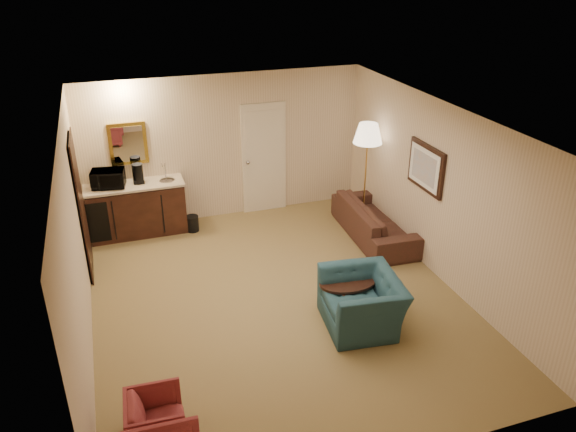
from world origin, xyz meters
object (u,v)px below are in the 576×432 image
(teal_armchair, at_px, (362,294))
(microwave, at_px, (108,177))
(waste_bin, at_px, (192,223))
(sofa, at_px, (374,215))
(coffee_maker, at_px, (138,174))
(wetbar_cabinet, at_px, (137,209))
(floor_lamp, at_px, (365,175))
(coffee_table, at_px, (347,295))
(rose_chair_near, at_px, (156,417))

(teal_armchair, height_order, microwave, microwave)
(waste_bin, distance_m, microwave, 1.62)
(sofa, relative_size, coffee_maker, 6.14)
(wetbar_cabinet, xyz_separation_m, floor_lamp, (3.85, -0.89, 0.47))
(wetbar_cabinet, relative_size, floor_lamp, 0.88)
(coffee_table, height_order, floor_lamp, floor_lamp)
(rose_chair_near, relative_size, coffee_maker, 1.73)
(coffee_table, bearing_deg, floor_lamp, 60.01)
(coffee_table, relative_size, floor_lamp, 0.43)
(floor_lamp, height_order, waste_bin, floor_lamp)
(coffee_maker, bearing_deg, sofa, -28.56)
(sofa, xyz_separation_m, microwave, (-4.20, 1.43, 0.70))
(wetbar_cabinet, height_order, teal_armchair, teal_armchair)
(wetbar_cabinet, height_order, coffee_maker, coffee_maker)
(wetbar_cabinet, height_order, rose_chair_near, wetbar_cabinet)
(floor_lamp, xyz_separation_m, coffee_maker, (-3.76, 0.92, 0.15))
(sofa, bearing_deg, teal_armchair, 152.77)
(microwave, relative_size, coffee_maker, 1.58)
(wetbar_cabinet, bearing_deg, sofa, -20.49)
(sofa, relative_size, coffee_table, 2.55)
(sofa, relative_size, microwave, 3.89)
(sofa, relative_size, rose_chair_near, 3.55)
(teal_armchair, distance_m, rose_chair_near, 2.99)
(wetbar_cabinet, distance_m, floor_lamp, 3.98)
(sofa, bearing_deg, floor_lamp, -2.59)
(sofa, distance_m, coffee_table, 2.26)
(teal_armchair, bearing_deg, sofa, 156.24)
(floor_lamp, relative_size, coffee_maker, 5.57)
(rose_chair_near, relative_size, floor_lamp, 0.31)
(teal_armchair, relative_size, waste_bin, 3.83)
(wetbar_cabinet, height_order, microwave, microwave)
(wetbar_cabinet, bearing_deg, coffee_table, -52.57)
(rose_chair_near, xyz_separation_m, coffee_table, (2.74, 1.47, -0.06))
(teal_armchair, relative_size, microwave, 2.03)
(teal_armchair, bearing_deg, microwave, -134.85)
(microwave, bearing_deg, floor_lamp, -2.33)
(sofa, xyz_separation_m, waste_bin, (-2.91, 1.21, -0.26))
(waste_bin, height_order, coffee_maker, coffee_maker)
(teal_armchair, xyz_separation_m, coffee_maker, (-2.44, 3.65, 0.62))
(floor_lamp, bearing_deg, sofa, -95.43)
(sofa, height_order, rose_chair_near, sofa)
(microwave, bearing_deg, coffee_maker, 12.01)
(microwave, bearing_deg, sofa, -9.12)
(rose_chair_near, bearing_deg, wetbar_cabinet, -0.08)
(microwave, bearing_deg, waste_bin, 0.10)
(rose_chair_near, relative_size, waste_bin, 2.07)
(wetbar_cabinet, bearing_deg, rose_chair_near, -93.03)
(teal_armchair, height_order, coffee_table, teal_armchair)
(sofa, height_order, coffee_table, sofa)
(rose_chair_near, relative_size, coffee_table, 0.72)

